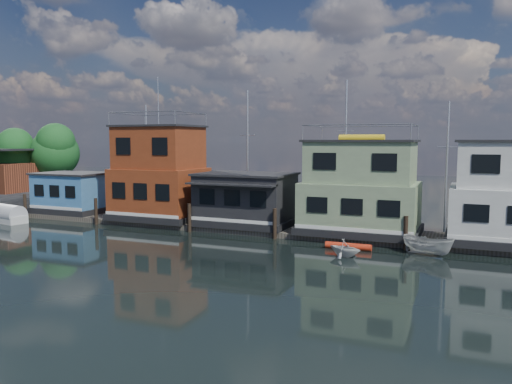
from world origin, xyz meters
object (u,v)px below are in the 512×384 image
at_px(houseboat_green, 361,189).
at_px(dinghy_white, 345,248).
at_px(houseboat_red, 160,175).
at_px(houseboat_blue, 73,192).
at_px(tarp_runabout, 6,215).
at_px(motorboat, 428,245).
at_px(houseboat_dark, 246,199).
at_px(red_kayak, 348,246).

height_order(houseboat_green, dinghy_white, houseboat_green).
relative_size(houseboat_red, dinghy_white, 5.70).
xyz_separation_m(houseboat_blue, dinghy_white, (26.84, -6.21, -1.66)).
bearing_deg(houseboat_green, tarp_runabout, -170.40).
bearing_deg(houseboat_red, motorboat, -10.03).
distance_m(houseboat_red, tarp_runabout, 13.74).
height_order(houseboat_dark, red_kayak, houseboat_dark).
xyz_separation_m(houseboat_blue, houseboat_dark, (17.50, -0.02, 0.21)).
relative_size(houseboat_blue, dinghy_white, 3.08).
xyz_separation_m(houseboat_red, red_kayak, (17.11, -4.20, -3.89)).
distance_m(houseboat_dark, dinghy_white, 11.36).
height_order(houseboat_blue, tarp_runabout, houseboat_blue).
height_order(houseboat_dark, dinghy_white, houseboat_dark).
bearing_deg(houseboat_red, red_kayak, -13.78).
xyz_separation_m(houseboat_blue, houseboat_green, (26.50, 0.00, 1.34)).
relative_size(dinghy_white, motorboat, 0.64).
height_order(houseboat_blue, houseboat_red, houseboat_red).
height_order(tarp_runabout, dinghy_white, tarp_runabout).
bearing_deg(dinghy_white, houseboat_blue, 94.96).
bearing_deg(motorboat, dinghy_white, 136.34).
distance_m(houseboat_red, red_kayak, 18.04).
bearing_deg(motorboat, red_kayak, 113.22).
distance_m(houseboat_blue, motorboat, 31.72).
xyz_separation_m(houseboat_green, motorboat, (4.94, -3.88, -2.92)).
distance_m(tarp_runabout, red_kayak, 29.45).
bearing_deg(houseboat_green, motorboat, -38.17).
relative_size(red_kayak, motorboat, 0.91).
xyz_separation_m(houseboat_blue, tarp_runabout, (-2.83, -4.96, -1.59)).
xyz_separation_m(houseboat_dark, motorboat, (13.94, -3.86, -1.79)).
bearing_deg(houseboat_red, houseboat_green, 0.00).
xyz_separation_m(tarp_runabout, motorboat, (34.27, 1.08, 0.01)).
distance_m(houseboat_blue, red_kayak, 27.01).
xyz_separation_m(red_kayak, dinghy_white, (0.23, -2.01, 0.33)).
height_order(houseboat_blue, motorboat, houseboat_blue).
distance_m(houseboat_dark, houseboat_green, 9.07).
relative_size(houseboat_blue, motorboat, 1.96).
relative_size(houseboat_green, dinghy_white, 4.04).
height_order(red_kayak, dinghy_white, dinghy_white).
bearing_deg(motorboat, houseboat_dark, 94.00).
height_order(houseboat_blue, houseboat_dark, houseboat_dark).
height_order(houseboat_green, motorboat, houseboat_green).
distance_m(houseboat_green, tarp_runabout, 29.89).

